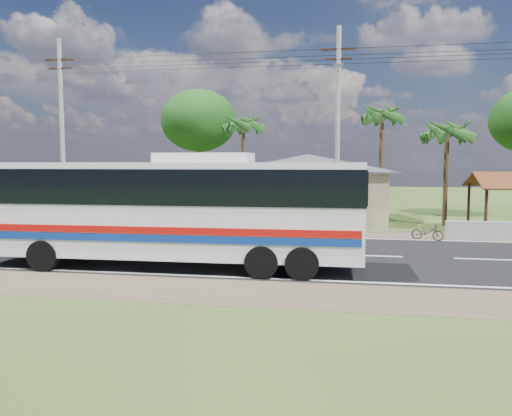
{
  "coord_description": "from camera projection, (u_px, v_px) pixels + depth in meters",
  "views": [
    {
      "loc": [
        3.19,
        -20.77,
        3.87
      ],
      "look_at": [
        -0.49,
        1.0,
        1.83
      ],
      "focal_mm": 35.0,
      "sensor_mm": 36.0,
      "label": 1
    }
  ],
  "objects": [
    {
      "name": "ground",
      "position": [
        263.0,
        253.0,
        21.28
      ],
      "size": [
        120.0,
        120.0,
        0.0
      ],
      "primitive_type": "plane",
      "color": "#284217",
      "rests_on": "ground"
    },
    {
      "name": "road",
      "position": [
        263.0,
        253.0,
        21.28
      ],
      "size": [
        120.0,
        16.0,
        0.03
      ],
      "color": "black",
      "rests_on": "ground"
    },
    {
      "name": "house",
      "position": [
        307.0,
        180.0,
        33.63
      ],
      "size": [
        12.4,
        10.0,
        5.0
      ],
      "color": "tan",
      "rests_on": "ground"
    },
    {
      "name": "utility_poles",
      "position": [
        331.0,
        127.0,
        26.67
      ],
      "size": [
        32.8,
        2.22,
        11.0
      ],
      "color": "#9E9E99",
      "rests_on": "ground"
    },
    {
      "name": "palm_near",
      "position": [
        447.0,
        131.0,
        29.97
      ],
      "size": [
        2.8,
        2.8,
        6.7
      ],
      "color": "#47301E",
      "rests_on": "ground"
    },
    {
      "name": "palm_mid",
      "position": [
        382.0,
        115.0,
        34.84
      ],
      "size": [
        2.8,
        2.8,
        8.2
      ],
      "color": "#47301E",
      "rests_on": "ground"
    },
    {
      "name": "palm_far",
      "position": [
        243.0,
        124.0,
        37.04
      ],
      "size": [
        2.8,
        2.8,
        7.7
      ],
      "color": "#47301E",
      "rests_on": "ground"
    },
    {
      "name": "tree_behind_house",
      "position": [
        199.0,
        121.0,
        39.62
      ],
      "size": [
        6.0,
        6.0,
        9.61
      ],
      "color": "#47301E",
      "rests_on": "ground"
    },
    {
      "name": "coach_bus",
      "position": [
        175.0,
        203.0,
        18.13
      ],
      "size": [
        13.56,
        3.15,
        4.19
      ],
      "rotation": [
        0.0,
        0.0,
        0.02
      ],
      "color": "silver",
      "rests_on": "ground"
    },
    {
      "name": "motorcycle",
      "position": [
        427.0,
        232.0,
        24.72
      ],
      "size": [
        1.63,
        1.03,
        0.81
      ],
      "primitive_type": "imported",
      "rotation": [
        0.0,
        0.0,
        1.22
      ],
      "color": "black",
      "rests_on": "ground"
    }
  ]
}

